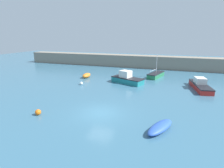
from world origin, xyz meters
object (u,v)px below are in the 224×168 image
object	(u,v)px
motorboat_with_cabin	(127,79)
sailboat_short_mast	(156,75)
dinghy_near_pier	(87,75)
mooring_buoy_white	(81,83)
cabin_cruiser_white	(200,85)
mooring_buoy_orange	(38,112)
rowboat_white_midwater	(160,127)

from	to	relation	value
motorboat_with_cabin	sailboat_short_mast	distance (m)	7.04
dinghy_near_pier	mooring_buoy_white	size ratio (longest dim) A/B	4.80
cabin_cruiser_white	dinghy_near_pier	distance (m)	19.01
mooring_buoy_orange	rowboat_white_midwater	bearing A→B (deg)	4.01
sailboat_short_mast	cabin_cruiser_white	bearing A→B (deg)	-113.05
sailboat_short_mast	mooring_buoy_orange	xyz separation A→B (m)	(-9.57, -20.20, -0.16)
motorboat_with_cabin	rowboat_white_midwater	bearing A→B (deg)	-43.80
rowboat_white_midwater	mooring_buoy_white	bearing A→B (deg)	76.31
sailboat_short_mast	mooring_buoy_white	distance (m)	14.10
mooring_buoy_orange	cabin_cruiser_white	bearing A→B (deg)	41.79
rowboat_white_midwater	dinghy_near_pier	distance (m)	20.66
motorboat_with_cabin	mooring_buoy_orange	world-z (taller)	motorboat_with_cabin
sailboat_short_mast	cabin_cruiser_white	world-z (taller)	sailboat_short_mast
sailboat_short_mast	dinghy_near_pier	distance (m)	12.95
motorboat_with_cabin	mooring_buoy_orange	distance (m)	15.50
sailboat_short_mast	motorboat_with_cabin	bearing A→B (deg)	160.03
mooring_buoy_white	mooring_buoy_orange	world-z (taller)	mooring_buoy_orange
motorboat_with_cabin	cabin_cruiser_white	size ratio (longest dim) A/B	0.89
rowboat_white_midwater	sailboat_short_mast	bearing A→B (deg)	31.05
cabin_cruiser_white	rowboat_white_midwater	xyz separation A→B (m)	(-4.76, -13.81, -0.26)
sailboat_short_mast	dinghy_near_pier	xyz separation A→B (m)	(-12.18, -4.40, -0.04)
sailboat_short_mast	mooring_buoy_white	world-z (taller)	sailboat_short_mast
sailboat_short_mast	rowboat_white_midwater	distance (m)	19.49
rowboat_white_midwater	mooring_buoy_orange	size ratio (longest dim) A/B	6.25
motorboat_with_cabin	dinghy_near_pier	size ratio (longest dim) A/B	2.43
sailboat_short_mast	cabin_cruiser_white	distance (m)	8.79
cabin_cruiser_white	dinghy_near_pier	size ratio (longest dim) A/B	2.72
rowboat_white_midwater	dinghy_near_pier	xyz separation A→B (m)	(-14.22, 14.98, 0.10)
rowboat_white_midwater	mooring_buoy_white	size ratio (longest dim) A/B	7.26
dinghy_near_pier	mooring_buoy_white	bearing A→B (deg)	18.70
sailboat_short_mast	rowboat_white_midwater	bearing A→B (deg)	-157.68
mooring_buoy_white	mooring_buoy_orange	xyz separation A→B (m)	(1.16, -11.06, 0.04)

